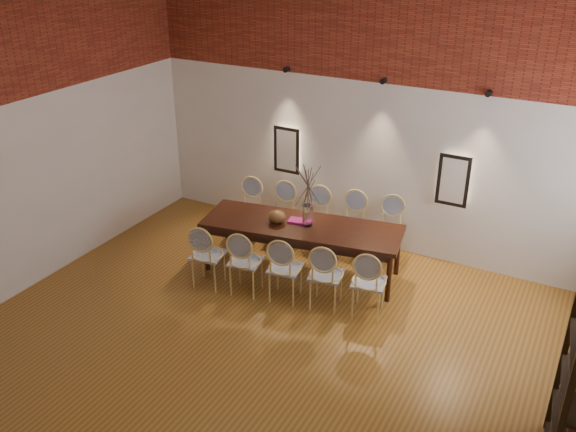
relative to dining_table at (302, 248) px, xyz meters
The scene contains 23 objects.
floor 2.29m from the dining_table, 79.49° to the right, with size 7.00×7.00×0.02m, color #915F22.
wall_back 2.14m from the dining_table, 72.78° to the left, with size 7.00×0.10×4.00m, color silver.
brick_band_back 3.17m from the dining_table, 71.88° to the left, with size 7.00×0.02×1.50m, color maroon.
niche_left 1.78m from the dining_table, 125.83° to the left, with size 0.36×0.06×0.66m, color #FFEAC6.
niche_right 2.30m from the dining_table, 35.69° to the left, with size 0.36×0.06×0.66m, color #FFEAC6.
spot_fixture_left 2.64m from the dining_table, 126.51° to the left, with size 0.08×0.08×0.10m, color black.
spot_fixture_mid 2.56m from the dining_table, 62.97° to the left, with size 0.08×0.08×0.10m, color black.
spot_fixture_right 3.20m from the dining_table, 30.80° to the left, with size 0.08×0.08×0.10m, color black.
dining_table is the anchor object (origin of this frame).
chair_near_a 1.32m from the dining_table, 136.61° to the right, with size 0.44×0.44×0.94m, color #D4B86A, non-canonical shape.
chair_near_b 0.91m from the dining_table, 117.18° to the right, with size 0.44×0.44×0.94m, color #D4B86A, non-canonical shape.
chair_near_c 0.73m from the dining_table, 79.91° to the right, with size 0.44×0.44×0.94m, color #D4B86A, non-canonical shape.
chair_near_d 0.91m from the dining_table, 42.63° to the right, with size 0.44×0.44×0.94m, color #D4B86A, non-canonical shape.
chair_near_e 1.32m from the dining_table, 23.21° to the right, with size 0.44×0.44×0.94m, color #D4B86A, non-canonical shape.
chair_far_a 1.32m from the dining_table, 156.79° to the left, with size 0.44×0.44×0.94m, color #D4B86A, non-canonical shape.
chair_far_b 0.91m from the dining_table, 137.37° to the left, with size 0.44×0.44×0.94m, color #D4B86A, non-canonical shape.
chair_far_c 0.73m from the dining_table, 100.09° to the left, with size 0.44×0.44×0.94m, color #D4B86A, non-canonical shape.
chair_far_d 0.91m from the dining_table, 62.82° to the left, with size 0.44×0.44×0.94m, color #D4B86A, non-canonical shape.
chair_far_e 1.32m from the dining_table, 43.39° to the left, with size 0.44×0.44×0.94m, color #D4B86A, non-canonical shape.
vase 0.53m from the dining_table, 10.09° to the left, with size 0.14×0.14×0.30m, color silver.
dried_branches 0.98m from the dining_table, 10.09° to the left, with size 0.50×0.50×0.70m, color #4F3B32, non-canonical shape.
bowl 0.58m from the dining_table, 161.64° to the right, with size 0.24×0.24×0.18m, color #563418.
book 0.40m from the dining_table, 151.59° to the left, with size 0.26×0.18×0.03m, color #970F5B.
Camera 1 is at (2.97, -4.45, 4.50)m, focal length 38.00 mm.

